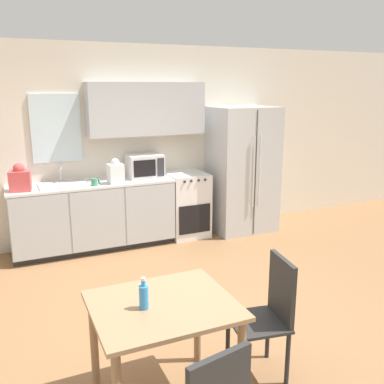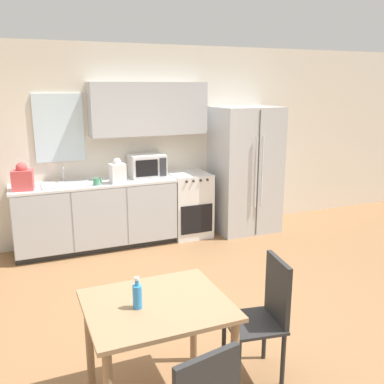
{
  "view_description": "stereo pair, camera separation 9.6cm",
  "coord_description": "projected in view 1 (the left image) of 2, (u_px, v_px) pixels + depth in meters",
  "views": [
    {
      "loc": [
        -1.44,
        -3.43,
        2.15
      ],
      "look_at": [
        0.34,
        0.6,
        1.05
      ],
      "focal_mm": 40.0,
      "sensor_mm": 36.0,
      "label": 1
    },
    {
      "loc": [
        -1.35,
        -3.46,
        2.15
      ],
      "look_at": [
        0.34,
        0.6,
        1.05
      ],
      "focal_mm": 40.0,
      "sensor_mm": 36.0,
      "label": 2
    }
  ],
  "objects": [
    {
      "name": "oven_range",
      "position": [
        186.0,
        204.0,
        6.23
      ],
      "size": [
        0.55,
        0.61,
        0.93
      ],
      "color": "white",
      "rests_on": "ground_plane"
    },
    {
      "name": "kitchen_sink",
      "position": [
        63.0,
        184.0,
        5.46
      ],
      "size": [
        0.6,
        0.44,
        0.22
      ],
      "color": "#B7BABC",
      "rests_on": "kitchen_counter"
    },
    {
      "name": "coffee_mug",
      "position": [
        95.0,
        182.0,
        5.43
      ],
      "size": [
        0.11,
        0.08,
        0.1
      ],
      "color": "#3F8C66",
      "rests_on": "kitchen_counter"
    },
    {
      "name": "ground_plane",
      "position": [
        185.0,
        315.0,
        4.13
      ],
      "size": [
        12.0,
        12.0,
        0.0
      ],
      "primitive_type": "plane",
      "color": "olive"
    },
    {
      "name": "grocery_bag_1",
      "position": [
        20.0,
        179.0,
        5.13
      ],
      "size": [
        0.27,
        0.24,
        0.34
      ],
      "rotation": [
        0.0,
        0.0,
        -0.14
      ],
      "color": "#D14C4C",
      "rests_on": "kitchen_counter"
    },
    {
      "name": "dining_table",
      "position": [
        163.0,
        321.0,
        2.83
      ],
      "size": [
        0.93,
        0.79,
        0.76
      ],
      "color": "#997551",
      "rests_on": "ground_plane"
    },
    {
      "name": "refrigerator",
      "position": [
        242.0,
        169.0,
        6.4
      ],
      "size": [
        0.92,
        0.78,
        1.85
      ],
      "color": "silver",
      "rests_on": "ground_plane"
    },
    {
      "name": "grocery_bag_0",
      "position": [
        116.0,
        172.0,
        5.53
      ],
      "size": [
        0.2,
        0.18,
        0.33
      ],
      "rotation": [
        0.0,
        0.0,
        0.09
      ],
      "color": "white",
      "rests_on": "kitchen_counter"
    },
    {
      "name": "wall_back",
      "position": [
        121.0,
        139.0,
        5.92
      ],
      "size": [
        12.0,
        0.38,
        2.7
      ],
      "color": "beige",
      "rests_on": "ground_plane"
    },
    {
      "name": "microwave",
      "position": [
        145.0,
        166.0,
        5.92
      ],
      "size": [
        0.48,
        0.38,
        0.31
      ],
      "color": "silver",
      "rests_on": "kitchen_counter"
    },
    {
      "name": "dining_chair_side",
      "position": [
        270.0,
        309.0,
        3.18
      ],
      "size": [
        0.46,
        0.46,
        0.93
      ],
      "rotation": [
        0.0,
        0.0,
        1.41
      ],
      "color": "#282828",
      "rests_on": "ground_plane"
    },
    {
      "name": "kitchen_counter",
      "position": [
        94.0,
        216.0,
        5.71
      ],
      "size": [
        2.13,
        0.6,
        0.91
      ],
      "color": "#333333",
      "rests_on": "ground_plane"
    },
    {
      "name": "drink_bottle",
      "position": [
        144.0,
        296.0,
        2.72
      ],
      "size": [
        0.06,
        0.06,
        0.21
      ],
      "color": "#338CD8",
      "rests_on": "dining_table"
    }
  ]
}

